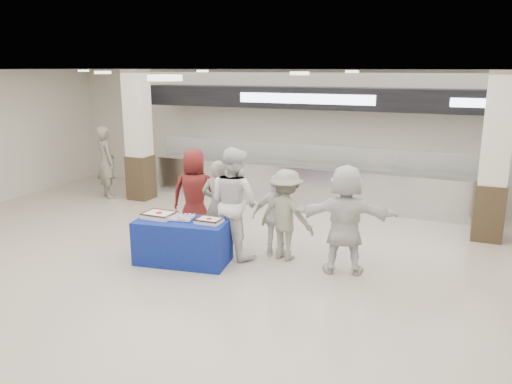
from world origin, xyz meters
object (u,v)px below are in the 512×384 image
at_px(sheet_cake_right, 209,220).
at_px(chef_tall, 234,202).
at_px(civilian_maroon, 195,195).
at_px(soldier_bg, 106,162).
at_px(cupcake_tray, 181,218).
at_px(civilian_white, 345,219).
at_px(soldier_a, 218,205).
at_px(soldier_b, 286,215).
at_px(chef_short, 277,216).
at_px(sheet_cake_left, 159,215).
at_px(display_table, 183,241).

height_order(sheet_cake_right, chef_tall, chef_tall).
height_order(civilian_maroon, soldier_bg, soldier_bg).
bearing_deg(cupcake_tray, civilian_white, 12.95).
bearing_deg(soldier_a, soldier_b, 168.59).
bearing_deg(civilian_maroon, sheet_cake_right, 110.31).
height_order(sheet_cake_right, chef_short, chef_short).
relative_size(civilian_maroon, soldier_a, 1.07).
distance_m(chef_tall, soldier_bg, 5.33).
bearing_deg(soldier_b, civilian_maroon, 2.27).
bearing_deg(sheet_cake_left, display_table, 2.97).
bearing_deg(civilian_maroon, soldier_a, 135.03).
bearing_deg(chef_tall, chef_short, -137.14).
relative_size(cupcake_tray, soldier_bg, 0.23).
distance_m(sheet_cake_left, sheet_cake_right, 0.93).
bearing_deg(soldier_bg, soldier_a, -176.99).
xyz_separation_m(sheet_cake_left, soldier_a, (0.71, 0.84, 0.02)).
height_order(cupcake_tray, soldier_a, soldier_a).
bearing_deg(civilian_maroon, chef_short, 153.65).
bearing_deg(chef_short, sheet_cake_right, 24.16).
distance_m(sheet_cake_right, civilian_white, 2.21).
xyz_separation_m(cupcake_tray, chef_tall, (0.71, 0.61, 0.19)).
height_order(sheet_cake_left, chef_short, chef_short).
relative_size(soldier_a, soldier_bg, 0.90).
height_order(civilian_maroon, chef_tall, chef_tall).
distance_m(civilian_maroon, civilian_white, 3.07).
bearing_deg(soldier_a, soldier_bg, -40.06).
height_order(display_table, sheet_cake_left, sheet_cake_left).
bearing_deg(chef_tall, cupcake_tray, 61.80).
xyz_separation_m(chef_short, civilian_white, (1.26, -0.28, 0.17)).
relative_size(civilian_maroon, soldier_bg, 0.97).
relative_size(civilian_maroon, chef_short, 1.21).
xyz_separation_m(soldier_a, civilian_white, (2.35, -0.18, 0.07)).
distance_m(cupcake_tray, chef_tall, 0.95).
bearing_deg(soldier_b, civilian_white, -179.65).
bearing_deg(soldier_a, cupcake_tray, 56.04).
bearing_deg(civilian_white, soldier_a, -17.93).
bearing_deg(cupcake_tray, soldier_b, 27.07).
height_order(chef_short, soldier_bg, soldier_bg).
relative_size(soldier_b, civilian_white, 0.88).
bearing_deg(civilian_white, sheet_cake_right, 1.89).
height_order(sheet_cake_right, soldier_bg, soldier_bg).
bearing_deg(chef_tall, soldier_a, -3.20).
xyz_separation_m(sheet_cake_left, civilian_white, (3.06, 0.66, 0.09)).
bearing_deg(civilian_maroon, cupcake_tray, 89.21).
bearing_deg(soldier_b, soldier_bg, -10.54).
xyz_separation_m(civilian_maroon, soldier_b, (1.96, -0.31, -0.09)).
bearing_deg(soldier_bg, chef_tall, -176.71).
bearing_deg(chef_short, civilian_maroon, -28.19).
bearing_deg(soldier_bg, sheet_cake_right, 176.94).
bearing_deg(soldier_b, soldier_a, 12.27).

